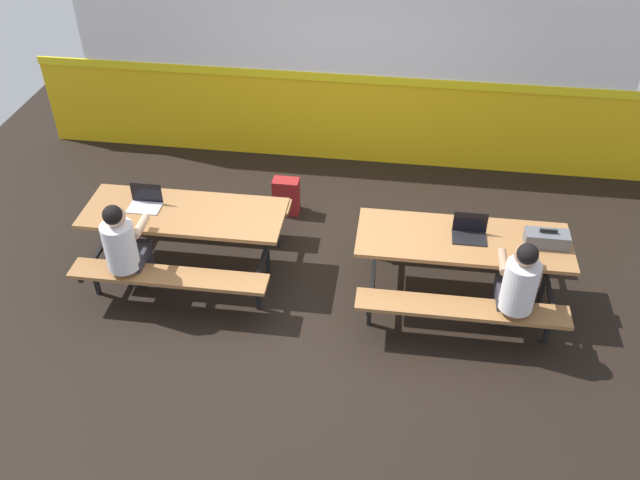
{
  "coord_description": "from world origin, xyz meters",
  "views": [
    {
      "loc": [
        0.74,
        -5.24,
        4.64
      ],
      "look_at": [
        0.0,
        -0.01,
        0.55
      ],
      "focal_mm": 38.07,
      "sensor_mm": 36.0,
      "label": 1
    }
  ],
  "objects": [
    {
      "name": "student_further",
      "position": [
        1.83,
        -0.59,
        0.71
      ],
      "size": [
        0.36,
        0.53,
        1.21
      ],
      "color": "#2D2D38",
      "rests_on": "ground"
    },
    {
      "name": "toolbox_grey",
      "position": [
        2.12,
        -0.03,
        0.81
      ],
      "size": [
        0.4,
        0.18,
        0.18
      ],
      "color": "#595B60",
      "rests_on": "picnic_table_right"
    },
    {
      "name": "laptop_dark",
      "position": [
        1.42,
        -0.0,
        0.79
      ],
      "size": [
        0.32,
        0.22,
        0.22
      ],
      "color": "black",
      "rests_on": "picnic_table_right"
    },
    {
      "name": "picnic_table_left",
      "position": [
        -1.37,
        0.02,
        0.58
      ],
      "size": [
        2.02,
        1.56,
        0.74
      ],
      "color": "#9E6B3D",
      "rests_on": "ground"
    },
    {
      "name": "laptop_silver",
      "position": [
        -1.78,
        0.05,
        0.79
      ],
      "size": [
        0.32,
        0.22,
        0.22
      ],
      "color": "silver",
      "rests_on": "picnic_table_left"
    },
    {
      "name": "picnic_table_right",
      "position": [
        1.37,
        -0.04,
        0.58
      ],
      "size": [
        2.02,
        1.56,
        0.74
      ],
      "color": "#9E6B3D",
      "rests_on": "ground"
    },
    {
      "name": "ground_plane",
      "position": [
        0.0,
        0.0,
        -0.01
      ],
      "size": [
        10.0,
        10.0,
        0.02
      ],
      "primitive_type": "cube",
      "color": "black"
    },
    {
      "name": "backpack_dark",
      "position": [
        -0.57,
        1.19,
        0.22
      ],
      "size": [
        0.3,
        0.22,
        0.44
      ],
      "color": "maroon",
      "rests_on": "ground"
    },
    {
      "name": "accent_backdrop",
      "position": [
        0.0,
        2.52,
        1.25
      ],
      "size": [
        8.0,
        0.14,
        2.6
      ],
      "color": "yellow",
      "rests_on": "ground"
    },
    {
      "name": "student_nearer",
      "position": [
        -1.78,
        -0.54,
        0.71
      ],
      "size": [
        0.36,
        0.53,
        1.21
      ],
      "color": "#2D2D38",
      "rests_on": "ground"
    }
  ]
}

